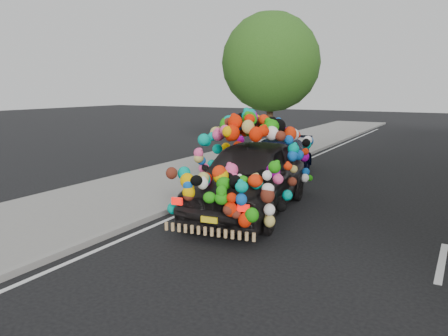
# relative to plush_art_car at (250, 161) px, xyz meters

# --- Properties ---
(ground) EXTENTS (100.00, 100.00, 0.00)m
(ground) POSITION_rel_plush_art_car_xyz_m (0.74, -1.32, -1.22)
(ground) COLOR black
(ground) RESTS_ON ground
(sidewalk) EXTENTS (4.00, 60.00, 0.12)m
(sidewalk) POSITION_rel_plush_art_car_xyz_m (-3.56, -1.32, -1.16)
(sidewalk) COLOR gray
(sidewalk) RESTS_ON ground
(kerb) EXTENTS (0.15, 60.00, 0.13)m
(kerb) POSITION_rel_plush_art_car_xyz_m (-1.61, -1.32, -1.16)
(kerb) COLOR gray
(kerb) RESTS_ON ground
(lane_markings) EXTENTS (6.00, 50.00, 0.01)m
(lane_markings) POSITION_rel_plush_art_car_xyz_m (4.34, -1.32, -1.22)
(lane_markings) COLOR silver
(lane_markings) RESTS_ON ground
(tree_near_sidewalk) EXTENTS (4.20, 4.20, 6.13)m
(tree_near_sidewalk) POSITION_rel_plush_art_car_xyz_m (-3.06, 8.18, 2.80)
(tree_near_sidewalk) COLOR #332114
(tree_near_sidewalk) RESTS_ON ground
(plush_art_car) EXTENTS (3.11, 5.51, 2.36)m
(plush_art_car) POSITION_rel_plush_art_car_xyz_m (0.00, 0.00, 0.00)
(plush_art_car) COLOR black
(plush_art_car) RESTS_ON ground
(navy_sedan) EXTENTS (2.17, 4.48, 1.26)m
(navy_sedan) POSITION_rel_plush_art_car_xyz_m (-1.06, 4.17, -0.59)
(navy_sedan) COLOR black
(navy_sedan) RESTS_ON ground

